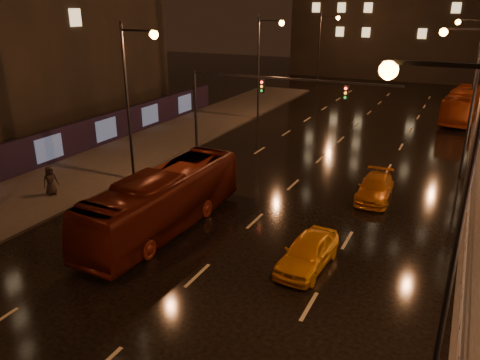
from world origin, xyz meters
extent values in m
plane|color=black|center=(0.00, 20.00, 0.00)|extent=(140.00, 140.00, 0.00)
cube|color=#38332D|center=(-13.50, 15.00, 0.07)|extent=(7.00, 70.00, 0.15)
cube|color=black|center=(-17.20, 12.00, 1.25)|extent=(0.30, 46.00, 2.50)
cylinder|color=black|center=(-9.60, 20.00, 3.10)|extent=(0.22, 0.22, 6.20)
cube|color=black|center=(-2.00, 20.00, 6.10)|extent=(15.20, 0.14, 0.14)
cube|color=black|center=(-4.00, 20.00, 5.45)|extent=(0.32, 0.18, 0.95)
cube|color=black|center=(2.00, 20.00, 5.45)|extent=(0.32, 0.18, 0.95)
sphere|color=#FF1E19|center=(-4.00, 19.88, 5.75)|extent=(0.18, 0.18, 0.18)
cylinder|color=black|center=(9.60, 2.00, 5.00)|extent=(0.18, 0.18, 10.00)
cube|color=black|center=(8.40, 2.00, 9.50)|extent=(2.40, 0.12, 0.12)
sphere|color=orange|center=(7.30, 2.00, 9.30)|extent=(0.50, 0.50, 0.50)
cylinder|color=#99999E|center=(10.20, 44.00, 0.65)|extent=(0.04, 0.04, 1.00)
cube|color=#99999E|center=(10.20, 18.00, 1.10)|extent=(0.05, 56.00, 0.05)
cube|color=#99999E|center=(10.20, 18.00, 0.70)|extent=(0.05, 56.00, 0.05)
imported|color=#51150B|center=(-3.82, 7.19, 1.55)|extent=(2.82, 11.21, 3.11)
imported|color=maroon|center=(9.00, 40.68, 1.53)|extent=(3.74, 11.17, 3.05)
imported|color=orange|center=(4.00, 6.75, 0.73)|extent=(2.02, 4.40, 1.46)
imported|color=#B86311|center=(5.13, 16.01, 0.66)|extent=(2.04, 4.62, 1.32)
imported|color=black|center=(-12.40, 7.73, 1.04)|extent=(0.86, 1.02, 1.78)
camera|label=1|loc=(9.23, -10.77, 10.88)|focal=35.00mm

